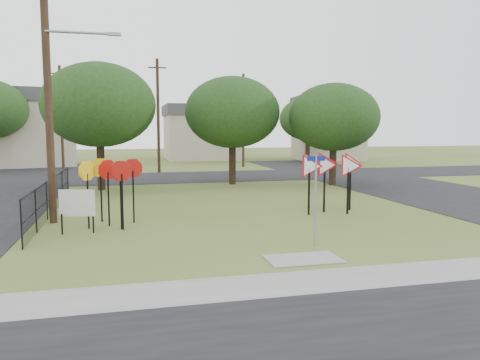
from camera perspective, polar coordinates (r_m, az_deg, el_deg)
name	(u,v)px	position (r m, az deg, el deg)	size (l,w,h in m)	color
ground	(276,239)	(15.12, 4.39, -7.21)	(140.00, 140.00, 0.00)	#475A21
sidewalk	(332,280)	(11.35, 11.15, -11.86)	(30.00, 1.60, 0.02)	gray
planting_strip	(357,298)	(10.34, 14.03, -13.78)	(30.00, 0.80, 0.02)	#475A21
street_right	(417,189)	(29.37, 20.78, -1.00)	(8.00, 50.00, 0.02)	black
street_far	(191,177)	(34.45, -6.03, 0.39)	(60.00, 8.00, 0.02)	black
curb_pad	(303,259)	(12.93, 7.75, -9.53)	(2.00, 1.20, 0.02)	gray
street_name_sign	(316,194)	(14.08, 9.19, -1.75)	(0.56, 0.05, 2.72)	gray
stop_sign_cluster	(112,177)	(17.38, -15.36, 0.40)	(2.23, 1.73, 2.43)	black
yield_sign_cluster	(328,168)	(20.13, 10.66, 1.49)	(3.28, 2.18, 2.57)	black
info_board	(77,204)	(16.58, -19.25, -2.83)	(1.17, 0.32, 1.50)	black
utility_pole_main	(49,82)	(18.72, -22.22, 11.00)	(3.55, 0.33, 10.00)	#38261A
far_pole_a	(158,115)	(38.07, -9.95, 7.80)	(1.40, 0.24, 9.00)	#38261A
far_pole_b	(243,120)	(43.29, 0.40, 7.37)	(1.40, 0.24, 8.50)	#38261A
far_pole_c	(61,116)	(44.31, -20.95, 7.26)	(1.40, 0.24, 9.00)	#38261A
fence_run	(51,196)	(20.62, -22.01, -1.81)	(0.05, 11.55, 1.50)	black
house_left	(22,127)	(48.87, -25.01, 5.84)	(10.58, 8.88, 7.20)	#B8AD94
house_mid	(201,132)	(54.65, -4.75, 5.86)	(8.40, 8.40, 6.20)	#B8AD94
house_right	(328,128)	(54.84, 10.62, 6.30)	(8.30, 8.30, 7.20)	#B8AD94
tree_near_left	(99,105)	(28.03, -16.82, 8.74)	(6.40, 6.40, 7.27)	black
tree_near_mid	(232,112)	(29.73, -0.95, 8.24)	(6.00, 6.00, 6.80)	black
tree_near_right	(334,117)	(29.77, 11.37, 7.51)	(5.60, 5.60, 6.33)	black
tree_far_right	(308,119)	(49.60, 8.32, 7.38)	(6.00, 6.00, 6.80)	black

